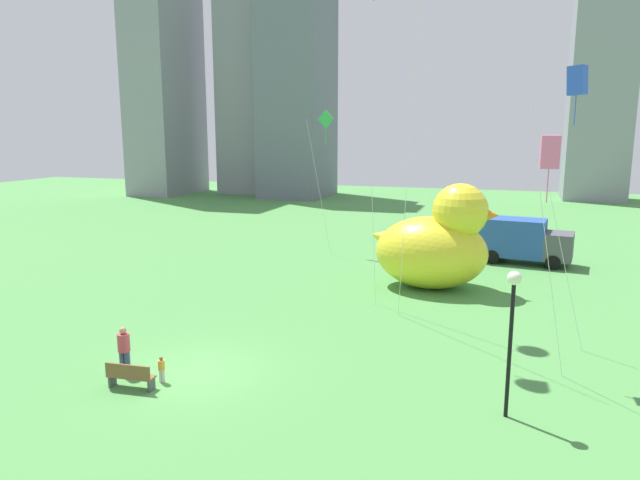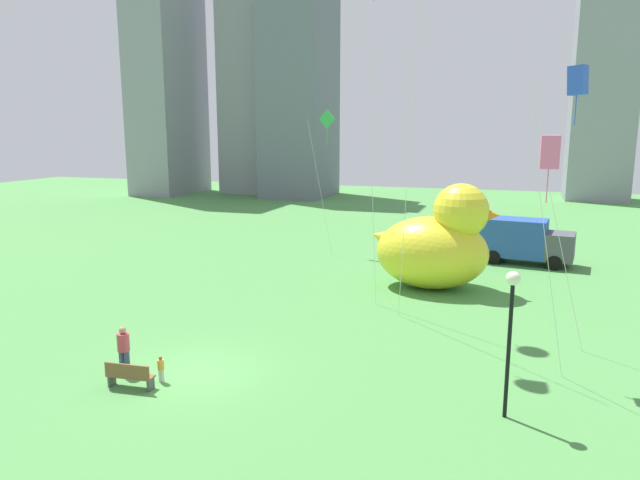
% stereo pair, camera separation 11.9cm
% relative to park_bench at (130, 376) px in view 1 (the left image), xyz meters
% --- Properties ---
extents(ground_plane, '(140.00, 140.00, 0.00)m').
position_rel_park_bench_xyz_m(ground_plane, '(1.34, 1.83, -0.47)').
color(ground_plane, '#4C8F46').
extents(park_bench, '(1.62, 0.57, 0.90)m').
position_rel_park_bench_xyz_m(park_bench, '(0.00, 0.00, 0.00)').
color(park_bench, brown).
rests_on(park_bench, ground).
extents(person_adult, '(0.42, 0.42, 1.72)m').
position_rel_park_bench_xyz_m(person_adult, '(-0.91, 0.96, 0.47)').
color(person_adult, '#38476B').
rests_on(person_adult, ground).
extents(person_child, '(0.22, 0.22, 0.91)m').
position_rel_park_bench_xyz_m(person_child, '(0.69, 0.78, 0.03)').
color(person_child, silver).
rests_on(person_child, ground).
extents(giant_inflatable_duck, '(6.87, 4.41, 5.69)m').
position_rel_park_bench_xyz_m(giant_inflatable_duck, '(7.92, 15.71, 1.95)').
color(giant_inflatable_duck, yellow).
rests_on(giant_inflatable_duck, ground).
extents(lamppost, '(0.41, 0.41, 4.44)m').
position_rel_park_bench_xyz_m(lamppost, '(11.73, 1.90, 2.75)').
color(lamppost, black).
rests_on(lamppost, ground).
extents(box_truck, '(6.12, 3.08, 2.85)m').
position_rel_park_bench_xyz_m(box_truck, '(12.38, 23.45, 0.97)').
color(box_truck, '#264CA5').
rests_on(box_truck, ground).
extents(city_skyline, '(60.66, 18.43, 39.64)m').
position_rel_park_bench_xyz_m(city_skyline, '(-15.64, 57.02, 16.83)').
color(city_skyline, gray).
rests_on(city_skyline, ground).
extents(kite_pink, '(1.41, 1.22, 8.21)m').
position_rel_park_bench_xyz_m(kite_pink, '(12.67, 6.00, 7.14)').
color(kite_pink, silver).
rests_on(kite_pink, ground).
extents(kite_blue, '(2.65, 2.28, 10.84)m').
position_rel_park_bench_xyz_m(kite_blue, '(13.72, 10.12, 9.73)').
color(kite_blue, silver).
rests_on(kite_blue, ground).
extents(kite_green, '(1.92, 1.36, 9.79)m').
position_rel_park_bench_xyz_m(kite_green, '(-0.71, 23.33, 8.33)').
color(kite_green, silver).
rests_on(kite_green, ground).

